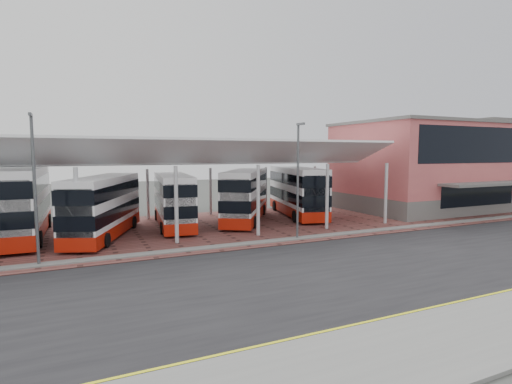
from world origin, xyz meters
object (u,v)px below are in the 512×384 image
Objects in this scene: terminal at (429,166)px; bus_3 at (173,200)px; bus_2 at (104,207)px; bus_4 at (245,196)px; bus_1 at (21,203)px; bus_5 at (297,192)px.

terminal reaches higher than bus_3.
bus_2 is 12.04m from bus_4.
bus_3 is at bearing -149.85° from bus_4.
terminal reaches higher than bus_1.
bus_1 reaches higher than bus_2.
bus_2 is 1.01× the size of bus_4.
bus_3 is at bearing 2.33° from bus_1.
bus_1 is 1.05× the size of bus_5.
terminal is at bearing 5.31° from bus_3.
bus_4 is 5.73m from bus_5.
terminal is 1.74× the size of bus_4.
bus_4 is (11.86, 2.09, 0.08)m from bus_2.
bus_5 is at bearing 39.55° from bus_4.
bus_3 is (5.49, 2.29, -0.04)m from bus_2.
bus_5 is (-15.71, 1.43, -2.31)m from terminal.
bus_4 reaches higher than bus_3.
terminal reaches higher than bus_5.
terminal is 1.75× the size of bus_3.
bus_4 is at bearing 5.30° from bus_3.
bus_1 is at bearing -148.09° from bus_4.
bus_5 is at bearing 3.20° from bus_1.
bus_1 is at bearing -171.90° from bus_3.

